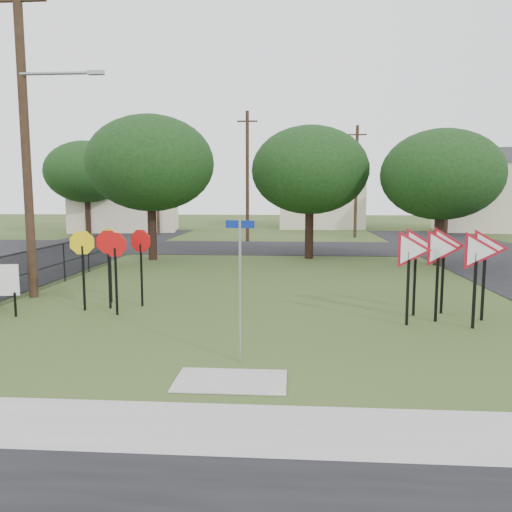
# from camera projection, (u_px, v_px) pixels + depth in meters

# --- Properties ---
(ground) EXTENTS (140.00, 140.00, 0.00)m
(ground) POSITION_uv_depth(u_px,v_px,m) (243.00, 342.00, 11.30)
(ground) COLOR #31471A
(sidewalk) EXTENTS (30.00, 1.60, 0.02)m
(sidewalk) POSITION_uv_depth(u_px,v_px,m) (216.00, 428.00, 7.14)
(sidewalk) COLOR #9F9E96
(sidewalk) RESTS_ON ground
(planting_strip) EXTENTS (30.00, 0.80, 0.02)m
(planting_strip) POSITION_uv_depth(u_px,v_px,m) (200.00, 474.00, 5.96)
(planting_strip) COLOR #31471A
(planting_strip) RESTS_ON ground
(street_far) EXTENTS (60.00, 8.00, 0.02)m
(street_far) POSITION_uv_depth(u_px,v_px,m) (274.00, 248.00, 31.10)
(street_far) COLOR black
(street_far) RESTS_ON ground
(curb_pad) EXTENTS (2.00, 1.20, 0.02)m
(curb_pad) POSITION_uv_depth(u_px,v_px,m) (231.00, 381.00, 8.93)
(curb_pad) COLOR #9F9E96
(curb_pad) RESTS_ON ground
(street_name_sign) EXTENTS (0.58, 0.14, 2.83)m
(street_name_sign) POSITION_uv_depth(u_px,v_px,m) (240.00, 281.00, 9.82)
(street_name_sign) COLOR #92949A
(street_name_sign) RESTS_ON ground
(stop_sign_cluster) EXTENTS (2.18, 1.86, 2.32)m
(stop_sign_cluster) POSITION_uv_depth(u_px,v_px,m) (111.00, 250.00, 14.45)
(stop_sign_cluster) COLOR black
(stop_sign_cluster) RESTS_ON ground
(yield_sign_cluster) EXTENTS (3.16, 2.04, 2.49)m
(yield_sign_cluster) POSITION_uv_depth(u_px,v_px,m) (445.00, 252.00, 13.02)
(yield_sign_cluster) COLOR black
(yield_sign_cluster) RESTS_ON ground
(utility_pole_main) EXTENTS (3.55, 0.33, 10.00)m
(utility_pole_main) POSITION_uv_depth(u_px,v_px,m) (27.00, 134.00, 15.61)
(utility_pole_main) COLOR #3D2A1C
(utility_pole_main) RESTS_ON ground
(far_pole_a) EXTENTS (1.40, 0.24, 9.00)m
(far_pole_a) POSITION_uv_depth(u_px,v_px,m) (247.00, 176.00, 34.63)
(far_pole_a) COLOR #3D2A1C
(far_pole_a) RESTS_ON ground
(far_pole_b) EXTENTS (1.40, 0.24, 8.50)m
(far_pole_b) POSITION_uv_depth(u_px,v_px,m) (356.00, 181.00, 38.07)
(far_pole_b) COLOR #3D2A1C
(far_pole_b) RESTS_ON ground
(far_pole_c) EXTENTS (1.40, 0.24, 9.00)m
(far_pole_c) POSITION_uv_depth(u_px,v_px,m) (157.00, 179.00, 41.13)
(far_pole_c) COLOR #3D2A1C
(far_pole_c) RESTS_ON ground
(fence_run) EXTENTS (0.05, 11.55, 1.50)m
(fence_run) POSITION_uv_depth(u_px,v_px,m) (50.00, 266.00, 17.92)
(fence_run) COLOR black
(fence_run) RESTS_ON ground
(house_left) EXTENTS (10.58, 8.88, 7.20)m
(house_left) POSITION_uv_depth(u_px,v_px,m) (126.00, 191.00, 45.48)
(house_left) COLOR beige
(house_left) RESTS_ON ground
(house_mid) EXTENTS (8.40, 8.40, 6.20)m
(house_mid) POSITION_uv_depth(u_px,v_px,m) (320.00, 196.00, 50.23)
(house_mid) COLOR beige
(house_mid) RESTS_ON ground
(house_right) EXTENTS (8.30, 8.30, 7.20)m
(house_right) POSITION_uv_depth(u_px,v_px,m) (478.00, 191.00, 45.24)
(house_right) COLOR beige
(house_right) RESTS_ON ground
(tree_near_left) EXTENTS (6.40, 6.40, 7.27)m
(tree_near_left) POSITION_uv_depth(u_px,v_px,m) (151.00, 164.00, 24.98)
(tree_near_left) COLOR black
(tree_near_left) RESTS_ON ground
(tree_near_mid) EXTENTS (6.00, 6.00, 6.80)m
(tree_near_mid) POSITION_uv_depth(u_px,v_px,m) (310.00, 170.00, 25.45)
(tree_near_mid) COLOR black
(tree_near_mid) RESTS_ON ground
(tree_near_right) EXTENTS (5.60, 5.60, 6.33)m
(tree_near_right) POSITION_uv_depth(u_px,v_px,m) (441.00, 175.00, 23.09)
(tree_near_right) COLOR black
(tree_near_right) RESTS_ON ground
(tree_far_left) EXTENTS (6.80, 6.80, 7.73)m
(tree_far_left) POSITION_uv_depth(u_px,v_px,m) (86.00, 172.00, 41.47)
(tree_far_left) COLOR black
(tree_far_left) RESTS_ON ground
(tree_far_right) EXTENTS (6.00, 6.00, 6.80)m
(tree_far_right) POSITION_uv_depth(u_px,v_px,m) (447.00, 180.00, 41.44)
(tree_far_right) COLOR black
(tree_far_right) RESTS_ON ground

